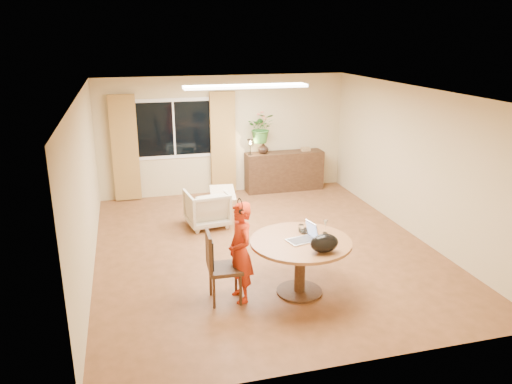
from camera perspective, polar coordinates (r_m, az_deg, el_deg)
The scene contains 24 objects.
floor at distance 8.50m, azimuth 0.89°, elevation -6.33°, with size 6.50×6.50×0.00m, color brown.
ceiling at distance 7.81m, azimuth 0.98°, elevation 11.38°, with size 6.50×6.50×0.00m, color white.
wall_back at distance 11.13m, azimuth -3.65°, elevation 6.50°, with size 5.50×5.50×0.00m, color tan.
wall_left at distance 7.80m, azimuth -18.91°, elevation 0.64°, with size 6.50×6.50×0.00m, color tan.
wall_right at distance 9.17m, azimuth 17.74°, elevation 3.23°, with size 6.50×6.50×0.00m, color tan.
window at distance 10.92m, azimuth -9.36°, elevation 7.15°, with size 1.70×0.03×1.30m.
curtain_left at distance 10.87m, azimuth -14.75°, elevation 4.83°, with size 0.55×0.08×2.25m, color brown.
curtain_right at distance 11.06m, azimuth -3.79°, elevation 5.60°, with size 0.55×0.08×2.25m, color brown.
ceiling_panel at distance 8.96m, azimuth -1.16°, elevation 11.98°, with size 2.20×0.35×0.05m, color white.
dining_table at distance 6.86m, azimuth 5.10°, elevation -6.83°, with size 1.38×1.38×0.79m.
dining_chair at distance 6.72m, azimuth -3.57°, elevation -8.51°, with size 0.48×0.44×1.00m, color black, non-canonical shape.
child at distance 6.66m, azimuth -1.79°, elevation -6.89°, with size 0.33×0.50×1.38m, color red.
laptop at distance 6.73m, azimuth 5.21°, elevation -4.59°, with size 0.39×0.26×0.26m, color #B7B7BC, non-canonical shape.
tumbler at distance 7.06m, azimuth 5.17°, elevation -4.14°, with size 0.07×0.07×0.11m, color white, non-canonical shape.
wine_glass at distance 7.04m, azimuth 7.94°, elevation -3.93°, with size 0.07×0.07×0.20m, color white, non-canonical shape.
pot_lid at distance 7.09m, azimuth 5.92°, elevation -4.39°, with size 0.24×0.24×0.04m, color white, non-canonical shape.
handbag at distance 6.43m, azimuth 7.82°, elevation -5.82°, with size 0.37×0.22×0.25m, color black, non-canonical shape.
armchair at distance 9.35m, azimuth -5.63°, elevation -1.84°, with size 0.74×0.76×0.69m, color beige.
throw at distance 9.26m, azimuth -3.85°, elevation 0.35°, with size 0.45×0.55×0.03m, color beige, non-canonical shape.
sideboard at distance 11.43m, azimuth 3.24°, elevation 2.40°, with size 1.78×0.44×0.89m, color black.
vase at distance 11.15m, azimuth 0.84°, elevation 5.05°, with size 0.24×0.24×0.25m, color black.
bouquet at distance 11.05m, azimuth 0.63°, elevation 7.34°, with size 0.59×0.51×0.66m, color #346525.
book_stack at distance 11.48m, azimuth 5.72°, elevation 4.91°, with size 0.20×0.15×0.08m, color olive, non-canonical shape.
desk_lamp at distance 11.01m, azimuth -0.66°, elevation 5.20°, with size 0.15×0.15×0.36m, color black, non-canonical shape.
Camera 1 is at (-2.12, -7.46, 3.47)m, focal length 35.00 mm.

